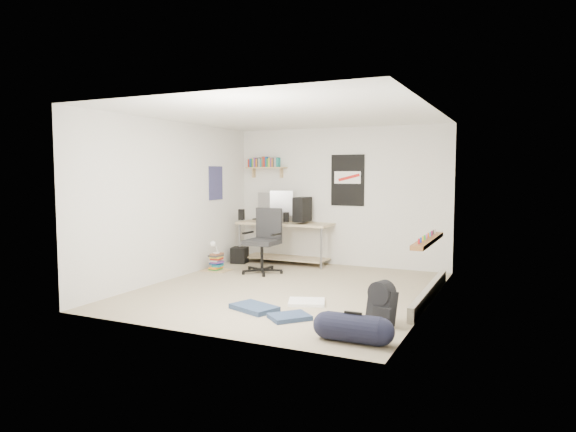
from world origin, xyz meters
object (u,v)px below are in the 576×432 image
at_px(book_stack, 216,262).
at_px(office_chair, 262,244).
at_px(duffel_bag, 353,328).
at_px(backpack, 382,307).
at_px(desk, 287,244).

bearing_deg(book_stack, office_chair, 10.06).
bearing_deg(duffel_bag, office_chair, 131.60).
relative_size(office_chair, duffel_bag, 1.95).
distance_m(office_chair, backpack, 3.31).
height_order(office_chair, backpack, office_chair).
distance_m(desk, book_stack, 1.45).
distance_m(desk, duffel_bag, 4.57).
height_order(desk, book_stack, desk).
bearing_deg(book_stack, desk, 56.91).
height_order(desk, backpack, desk).
xyz_separation_m(office_chair, backpack, (2.59, -2.05, -0.29)).
bearing_deg(backpack, book_stack, 168.64).
bearing_deg(desk, book_stack, -116.10).
height_order(desk, duffel_bag, desk).
xyz_separation_m(desk, book_stack, (-0.78, -1.20, -0.21)).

